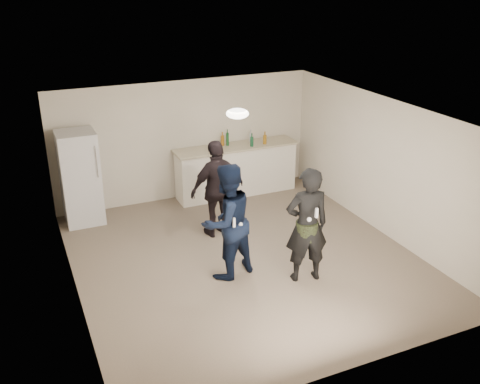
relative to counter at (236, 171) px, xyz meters
name	(u,v)px	position (x,y,z in m)	size (l,w,h in m)	color
floor	(245,258)	(-1.00, -2.67, -0.53)	(6.00, 6.00, 0.00)	#6B5B4C
ceiling	(245,115)	(-1.00, -2.67, 1.98)	(6.00, 6.00, 0.00)	silver
wall_back	(186,140)	(-1.00, 0.33, 0.72)	(6.00, 6.00, 0.00)	beige
wall_front	(354,283)	(-1.00, -5.67, 0.72)	(6.00, 6.00, 0.00)	beige
wall_left	(69,221)	(-3.75, -2.67, 0.72)	(6.00, 6.00, 0.00)	beige
wall_right	(384,167)	(1.75, -2.67, 0.72)	(6.00, 6.00, 0.00)	beige
counter	(236,171)	(0.00, 0.00, 0.00)	(2.60, 0.56, 1.05)	white
counter_top	(236,147)	(0.00, 0.00, 0.55)	(2.68, 0.64, 0.04)	#BCAD92
fridge	(80,178)	(-3.25, -0.07, 0.38)	(0.70, 0.70, 1.80)	silver
fridge_handle	(96,162)	(-2.97, -0.44, 0.78)	(0.02, 0.02, 0.60)	silver
ceiling_dome	(237,114)	(-1.00, -2.37, 1.93)	(0.36, 0.36, 0.16)	white
shaker	(211,147)	(-0.62, -0.13, 0.65)	(0.08, 0.08, 0.17)	silver
man	(227,222)	(-1.47, -3.01, 0.41)	(0.91, 0.71, 1.88)	#0E1E3D
woman	(307,225)	(-0.39, -3.62, 0.41)	(0.68, 0.45, 1.87)	black
camo_shorts	(307,230)	(-0.39, -3.62, 0.32)	(0.34, 0.34, 0.28)	#273518
spectator	(217,189)	(-1.07, -1.62, 0.38)	(1.06, 0.44, 1.80)	black
remote_man	(234,222)	(-1.47, -3.29, 0.53)	(0.04, 0.04, 0.15)	white
nunchuk_man	(240,224)	(-1.35, -3.26, 0.45)	(0.07, 0.07, 0.07)	white
remote_woman	(317,213)	(-0.39, -3.87, 0.72)	(0.04, 0.04, 0.15)	silver
nunchuk_woman	(309,219)	(-0.49, -3.84, 0.62)	(0.07, 0.07, 0.07)	white
bottle_cluster	(243,140)	(0.17, 0.02, 0.67)	(0.94, 0.38, 0.27)	#B5BAC1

